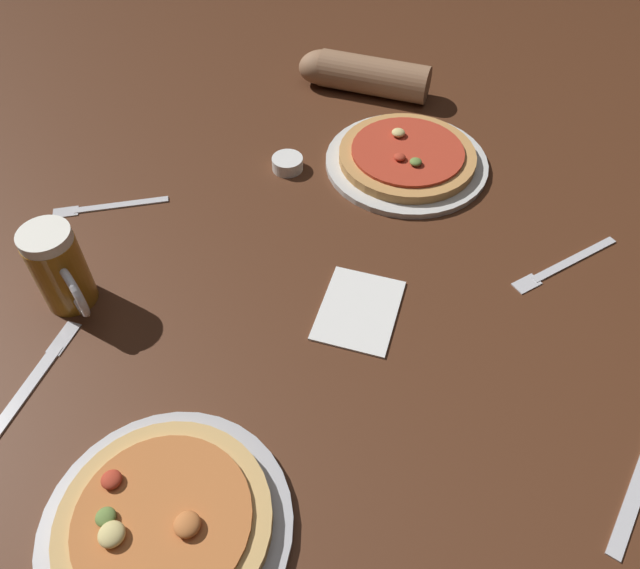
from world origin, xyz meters
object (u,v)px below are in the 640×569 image
Objects in this scene: beer_mug_dark at (60,270)px; napkin_folded at (359,309)px; pizza_plate_near at (165,524)px; diner_arm at (359,74)px; pizza_plate_far at (407,158)px; fork_left at (108,206)px; fork_spare at (564,264)px; knife_spare at (27,387)px; ramekin_sauce at (288,163)px.

beer_mug_dark is 0.45m from napkin_folded.
diner_arm reaches higher than pizza_plate_near.
pizza_plate_far is 0.65m from beer_mug_dark.
beer_mug_dark is 0.77m from diner_arm.
fork_left is 0.61m from diner_arm.
pizza_plate_near is 1.46× the size of fork_spare.
knife_spare is (-0.48, -0.11, -0.00)m from napkin_folded.
knife_spare is (-0.38, -0.46, -0.01)m from ramekin_sauce.
napkin_folded is at bearing -168.33° from fork_spare.
ramekin_sauce is 0.39× the size of napkin_folded.
fork_left is (-0.56, -0.08, -0.01)m from pizza_plate_far.
pizza_plate_near reaches higher than pizza_plate_far.
ramekin_sauce is 0.21× the size of diner_arm.
knife_spare is 0.91m from diner_arm.
fork_left is (-0.16, 0.58, -0.01)m from pizza_plate_near.
napkin_folded is at bearing -110.38° from pizza_plate_far.
pizza_plate_near is 0.60m from fork_left.
pizza_plate_far is 0.23m from ramekin_sauce.
pizza_plate_near is 1.28× the size of knife_spare.
beer_mug_dark reaches higher than napkin_folded.
pizza_plate_near reaches higher than fork_left.
pizza_plate_near is 0.69m from ramekin_sauce.
fork_spare is 0.62m from diner_arm.
beer_mug_dark is 2.41× the size of ramekin_sauce.
diner_arm is (0.17, 0.27, 0.03)m from ramekin_sauce.
pizza_plate_near is at bearing -109.49° from diner_arm.
fork_spare is 0.84m from knife_spare.
pizza_plate_near is 2.11× the size of beer_mug_dark.
beer_mug_dark reaches higher than pizza_plate_far.
beer_mug_dark is 0.18m from knife_spare.
fork_spare is at bearing 32.28° from pizza_plate_near.
beer_mug_dark reaches higher than diner_arm.
pizza_plate_near is 0.72m from fork_spare.
fork_left is 1.00× the size of fork_spare.
pizza_plate_near is 0.99m from diner_arm.
napkin_folded is 0.35m from fork_spare.
ramekin_sauce is at bearing 15.07° from fork_left.
pizza_plate_near is at bearing -64.04° from beer_mug_dark.
ramekin_sauce is 0.32m from diner_arm.
pizza_plate_far is (0.39, 0.67, -0.00)m from pizza_plate_near.
fork_spare is at bearing -63.20° from diner_arm.
pizza_plate_far is 0.76m from knife_spare.
beer_mug_dark is 0.93× the size of napkin_folded.
beer_mug_dark reaches higher than pizza_plate_near.
napkin_folded is 0.50m from fork_left.
pizza_plate_far is at bearing 27.65° from beer_mug_dark.
knife_spare is (-0.61, -0.46, -0.01)m from pizza_plate_far.
fork_spare is (0.77, -0.20, -0.00)m from fork_left.
diner_arm reaches higher than fork_spare.
fork_left and fork_spare have the same top height.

